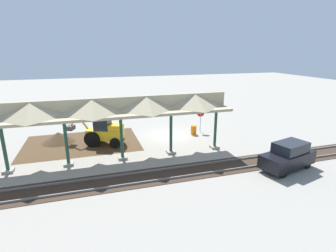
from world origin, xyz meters
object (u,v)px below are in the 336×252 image
stop_sign (201,116)px  traffic_barrel (194,130)px  backhoe (104,131)px  distant_parked_car (288,156)px

stop_sign → traffic_barrel: size_ratio=2.65×
backhoe → distant_parked_car: size_ratio=1.14×
stop_sign → backhoe: bearing=5.7°
traffic_barrel → distant_parked_car: bearing=109.6°
distant_parked_car → stop_sign: bearing=-76.6°
stop_sign → distant_parked_car: size_ratio=0.53×
stop_sign → traffic_barrel: 1.71m
backhoe → distant_parked_car: (-12.19, 9.00, -0.28)m
stop_sign → backhoe: backhoe is taller
distant_parked_car → backhoe: bearing=-36.4°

